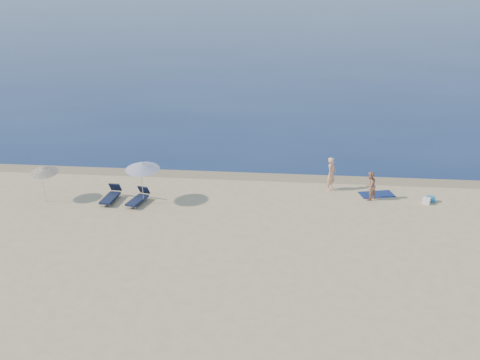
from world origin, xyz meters
name	(u,v)px	position (x,y,z in m)	size (l,w,h in m)	color
sea	(302,27)	(0.00, 100.00, 0.00)	(240.00, 160.00, 0.01)	#0B1C47
wet_sand_strip	(294,178)	(0.00, 19.40, 0.00)	(240.00, 1.60, 0.00)	#847254
person_left	(331,174)	(2.11, 17.62, 0.96)	(0.70, 0.46, 1.91)	#DF9C7D
person_right	(370,186)	(4.13, 16.37, 0.80)	(0.78, 0.61, 1.60)	#B0765C
beach_towel	(377,194)	(4.64, 17.13, 0.02)	(1.86, 1.03, 0.03)	#0F1C4C
white_bag	(426,201)	(7.13, 16.08, 0.16)	(0.38, 0.33, 0.33)	white
blue_cooler	(431,199)	(7.41, 16.38, 0.15)	(0.43, 0.31, 0.31)	#2071B2
umbrella_near	(142,166)	(-7.94, 14.70, 2.06)	(1.92, 1.94, 2.37)	silver
umbrella_far	(44,170)	(-13.25, 14.46, 1.75)	(1.63, 1.65, 2.05)	silver
lounger_left	(111,196)	(-9.77, 14.71, 0.30)	(0.75, 1.91, 0.82)	#131A34
lounger_right	(138,198)	(-8.22, 14.55, 0.29)	(0.99, 1.89, 0.79)	#141C37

